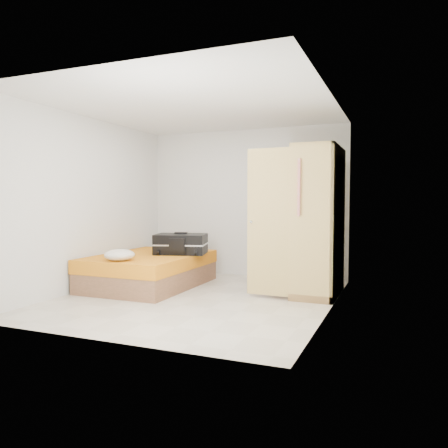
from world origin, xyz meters
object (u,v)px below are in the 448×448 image
at_px(bed, 150,270).
at_px(suitcase, 181,244).
at_px(wardrobe, 315,225).
at_px(round_cushion, 120,255).
at_px(person, 282,234).

distance_m(bed, suitcase, 0.64).
height_order(wardrobe, round_cushion, wardrobe).
bearing_deg(suitcase, wardrobe, -13.09).
height_order(bed, round_cushion, round_cushion).
bearing_deg(round_cushion, wardrobe, 24.29).
xyz_separation_m(bed, round_cushion, (-0.01, -0.77, 0.33)).
xyz_separation_m(wardrobe, person, (-0.53, 0.19, -0.16)).
xyz_separation_m(person, suitcase, (-1.57, -0.28, -0.18)).
bearing_deg(wardrobe, suitcase, -177.56).
bearing_deg(bed, suitcase, 34.72).
distance_m(bed, round_cushion, 0.83).
distance_m(wardrobe, person, 0.58).
bearing_deg(person, suitcase, 99.21).
distance_m(wardrobe, round_cushion, 2.79).
relative_size(bed, wardrobe, 0.96).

